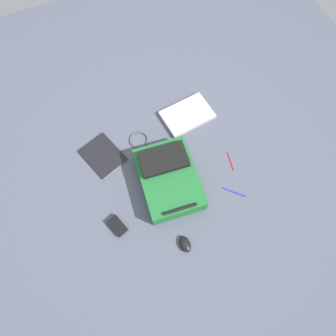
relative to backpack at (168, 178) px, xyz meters
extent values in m
plane|color=#4C5160|center=(0.01, -0.07, -0.07)|extent=(3.65, 3.65, 0.00)
cube|color=#1E662D|center=(0.00, 0.01, -0.01)|extent=(0.39, 0.50, 0.13)
cube|color=black|center=(-0.01, -0.09, 0.07)|extent=(0.30, 0.20, 0.04)
cylinder|color=black|center=(0.03, 0.22, 0.06)|extent=(0.20, 0.04, 0.02)
cube|color=#929296|center=(-0.32, -0.38, -0.06)|extent=(0.36, 0.26, 0.02)
cube|color=#B7B7BC|center=(-0.32, -0.38, -0.04)|extent=(0.35, 0.25, 0.01)
cube|color=silver|center=(0.31, -0.34, -0.06)|extent=(0.27, 0.31, 0.01)
cube|color=black|center=(0.31, -0.34, -0.05)|extent=(0.28, 0.32, 0.00)
ellipsoid|color=black|center=(0.08, 0.39, -0.05)|extent=(0.07, 0.10, 0.04)
torus|color=#4C4C51|center=(0.05, -0.35, -0.06)|extent=(0.13, 0.13, 0.01)
cube|color=black|center=(0.39, 0.13, -0.05)|extent=(0.10, 0.13, 0.04)
cylinder|color=#1933B2|center=(-0.34, 0.24, -0.06)|extent=(0.11, 0.11, 0.01)
cylinder|color=red|center=(-0.42, 0.04, -0.07)|extent=(0.04, 0.13, 0.01)
camera|label=1|loc=(0.25, 0.53, 1.60)|focal=30.04mm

